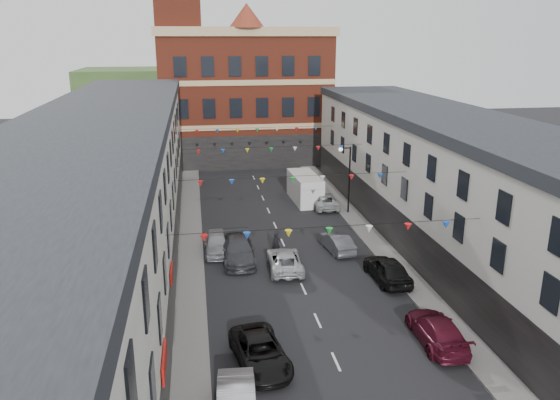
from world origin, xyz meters
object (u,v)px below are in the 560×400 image
street_lamp (347,171)px  car_right_d (387,269)px  car_right_e (337,242)px  car_right_f (324,200)px  pedestrian (276,244)px  car_right_c (437,330)px  white_van (305,188)px  car_left_e (216,243)px  car_left_d (238,250)px  moving_car (285,260)px  car_left_c (260,352)px

street_lamp → car_right_d: 14.07m
car_right_e → car_right_f: 10.55m
street_lamp → pedestrian: bearing=-131.9°
car_right_c → white_van: (-1.67, 25.52, 0.57)m
car_right_f → street_lamp: bearing=124.3°
car_right_d → white_van: (-1.70, 18.08, 0.49)m
car_left_e → car_right_d: (10.53, -6.46, 0.05)m
car_right_c → car_left_e: bearing=-50.6°
car_right_c → car_right_d: bearing=-87.9°
car_left_d → pedestrian: 2.86m
car_left_e → moving_car: (4.37, -3.68, -0.09)m
car_left_e → car_right_d: bearing=-32.1°
car_left_c → car_right_e: size_ratio=1.19×
street_lamp → car_left_d: bearing=-138.6°
car_right_d → moving_car: size_ratio=0.99×
street_lamp → car_right_e: (-2.95, -8.24, -3.24)m
car_right_c → car_right_f: (-0.34, 23.32, -0.06)m
car_left_c → moving_car: size_ratio=1.03×
car_right_d → car_right_f: size_ratio=0.99×
car_left_d → car_left_c: bearing=-89.7°
car_left_e → moving_car: car_left_e is taller
white_van → car_right_c: bearing=-89.0°
street_lamp → car_left_e: 14.01m
moving_car → white_van: bearing=-103.5°
car_left_e → car_right_d: 12.36m
car_left_d → car_right_f: car_left_d is taller
car_left_e → car_right_f: 13.86m
car_left_c → car_left_d: 12.71m
car_right_c → car_left_c: bearing=5.7°
white_van → car_left_e: bearing=-130.0°
car_left_c → car_right_c: size_ratio=0.98×
car_left_c → car_right_c: car_right_c is taller
street_lamp → car_left_c: (-10.17, -21.65, -3.23)m
car_right_c → moving_car: size_ratio=1.05×
car_right_d → pedestrian: pedestrian is taller
car_left_d → street_lamp: bearing=41.8°
car_right_f → car_left_e: bearing=44.2°
pedestrian → car_left_d: bearing=-160.5°
car_right_c → pedestrian: bearing=-61.6°
car_left_d → car_right_f: (8.73, 11.13, -0.12)m
car_left_c → car_left_e: size_ratio=1.11×
pedestrian → car_right_e: bearing=4.6°
car_right_c → moving_car: car_right_c is taller
car_left_e → moving_car: 5.72m
car_left_c → car_left_e: car_left_e is taller
car_left_d → white_van: (7.40, 13.34, 0.50)m
street_lamp → car_right_f: 4.16m
street_lamp → moving_car: 13.47m
street_lamp → car_right_c: bearing=-92.9°
car_left_e → pedestrian: 4.32m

